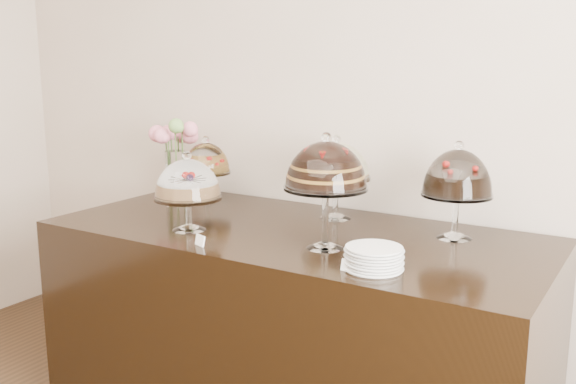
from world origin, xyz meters
The scene contains 11 objects.
wall_back centered at (0.00, 3.00, 1.50)m, with size 5.00×0.04×3.00m, color #C0AD9A.
display_counter centered at (-0.15, 2.45, 0.45)m, with size 2.20×1.00×0.90m, color black.
cake_stand_sugar_sponge centered at (-0.55, 2.21, 1.11)m, with size 0.30×0.30×0.35m.
cake_stand_choco_layer centered at (0.10, 2.28, 1.22)m, with size 0.33×0.33×0.46m.
cake_stand_cheesecake centered at (-0.09, 2.74, 1.16)m, with size 0.32×0.32×0.40m.
cake_stand_dark_choco centered at (0.49, 2.69, 1.16)m, with size 0.29×0.29×0.41m.
cake_stand_fruit_tart centered at (-0.87, 2.74, 1.11)m, with size 0.26×0.26×0.34m.
flower_vase centered at (-1.12, 2.78, 1.17)m, with size 0.28×0.28×0.43m.
plate_stack centered at (0.37, 2.13, 0.94)m, with size 0.21×0.21×0.08m.
price_card_left centered at (-0.35, 2.04, 0.92)m, with size 0.06×0.01×0.04m, color white.
price_card_right centered at (0.31, 2.06, 0.92)m, with size 0.06×0.01×0.04m, color white.
Camera 1 is at (1.26, 0.10, 1.64)m, focal length 40.00 mm.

